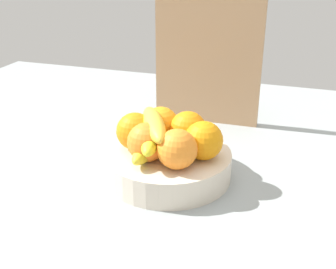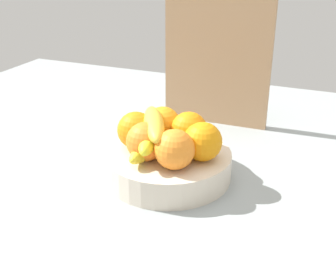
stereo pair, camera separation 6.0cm
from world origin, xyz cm
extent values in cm
cube|color=gray|center=(0.00, 0.00, -1.50)|extent=(180.00, 140.00, 3.00)
cylinder|color=beige|center=(-1.51, -1.73, 2.83)|extent=(26.20, 26.20, 5.66)
sphere|color=orange|center=(1.58, 2.13, 9.56)|extent=(7.79, 7.79, 7.79)
sphere|color=orange|center=(-4.63, 2.87, 9.56)|extent=(7.79, 7.79, 7.79)
sphere|color=orange|center=(-8.58, -2.02, 9.56)|extent=(7.79, 7.79, 7.79)
sphere|color=orange|center=(-4.36, -6.27, 9.56)|extent=(7.79, 7.79, 7.79)
sphere|color=orange|center=(2.17, -7.42, 9.56)|extent=(7.79, 7.79, 7.79)
sphere|color=orange|center=(5.96, -2.08, 9.56)|extent=(7.79, 7.79, 7.79)
ellipsoid|color=yellow|center=(-4.37, -3.47, 7.66)|extent=(4.83, 17.18, 4.00)
ellipsoid|color=yellow|center=(-4.04, -3.75, 9.86)|extent=(7.51, 17.46, 4.00)
ellipsoid|color=yellow|center=(-4.12, -2.87, 12.06)|extent=(11.53, 16.88, 4.00)
cube|color=tan|center=(-1.42, 31.18, 18.00)|extent=(28.02, 2.18, 36.00)
camera|label=1|loc=(23.67, -78.39, 45.66)|focal=46.79mm
camera|label=2|loc=(29.32, -76.30, 45.66)|focal=46.79mm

